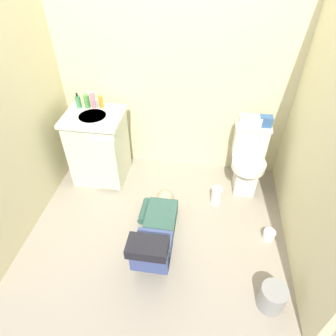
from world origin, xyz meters
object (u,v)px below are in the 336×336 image
object	(u,v)px
paper_towel_roll	(216,196)
bottle_amber	(101,102)
faucet	(97,104)
toiletry_bag	(266,121)
toilet	(248,160)
soap_dispenser	(78,102)
bottle_pink	(93,100)
person_plumber	(156,233)
toilet_paper_roll	(269,235)
vanity_cabinet	(99,147)
tissue_box	(250,120)
trash_can	(272,297)
bottle_green	(87,101)

from	to	relation	value
paper_towel_roll	bottle_amber	bearing A→B (deg)	162.32
faucet	toiletry_bag	xyz separation A→B (m)	(1.74, 0.01, -0.06)
toilet	soap_dispenser	size ratio (longest dim) A/B	4.52
soap_dispenser	bottle_pink	distance (m)	0.16
bottle_pink	paper_towel_roll	xyz separation A→B (m)	(1.37, -0.41, -0.80)
person_plumber	bottle_amber	bearing A→B (deg)	125.86
toilet	toilet_paper_roll	world-z (taller)	toilet
toilet_paper_roll	soap_dispenser	bearing A→B (deg)	159.02
paper_towel_roll	toilet_paper_roll	bearing A→B (deg)	-38.14
vanity_cabinet	faucet	bearing A→B (deg)	91.31
tissue_box	toiletry_bag	size ratio (longest dim) A/B	1.77
vanity_cabinet	tissue_box	size ratio (longest dim) A/B	3.73
bottle_amber	trash_can	bearing A→B (deg)	-40.10
tissue_box	paper_towel_roll	bearing A→B (deg)	-121.88
faucet	bottle_amber	bearing A→B (deg)	14.83
bottle_pink	bottle_amber	bearing A→B (deg)	3.05
trash_can	soap_dispenser	bearing A→B (deg)	144.05
person_plumber	toiletry_bag	size ratio (longest dim) A/B	8.59
faucet	bottle_green	size ratio (longest dim) A/B	0.70
bottle_pink	bottle_amber	size ratio (longest dim) A/B	1.30
bottle_green	toiletry_bag	bearing A→B (deg)	0.53
tissue_box	bottle_green	distance (m)	1.69
toilet	bottle_amber	xyz separation A→B (m)	(-1.58, 0.09, 0.52)
faucet	trash_can	distance (m)	2.42
bottle_green	faucet	bearing A→B (deg)	2.67
toilet	toilet_paper_roll	distance (m)	0.82
person_plumber	toilet	bearing A→B (deg)	48.39
tissue_box	toiletry_bag	xyz separation A→B (m)	(0.15, 0.00, 0.01)
bottle_green	tissue_box	bearing A→B (deg)	0.58
toiletry_bag	toilet_paper_roll	distance (m)	1.11
bottle_amber	paper_towel_roll	xyz separation A→B (m)	(1.28, -0.41, -0.78)
faucet	bottle_pink	size ratio (longest dim) A/B	0.58
tissue_box	soap_dispenser	world-z (taller)	soap_dispenser
trash_can	person_plumber	bearing A→B (deg)	156.59
toilet	tissue_box	world-z (taller)	tissue_box
person_plumber	paper_towel_roll	xyz separation A→B (m)	(0.54, 0.62, -0.07)
person_plumber	bottle_green	bearing A→B (deg)	131.33
toilet	faucet	bearing A→B (deg)	177.25
toilet	vanity_cabinet	size ratio (longest dim) A/B	0.91
toiletry_bag	soap_dispenser	xyz separation A→B (m)	(-1.93, -0.03, 0.08)
toilet	faucet	size ratio (longest dim) A/B	7.50
soap_dispenser	trash_can	xyz separation A→B (m)	(1.97, -1.43, -0.77)
paper_towel_roll	soap_dispenser	bearing A→B (deg)	166.05
soap_dispenser	bottle_amber	bearing A→B (deg)	7.74
vanity_cabinet	paper_towel_roll	distance (m)	1.39
vanity_cabinet	person_plumber	bearing A→B (deg)	-47.98
vanity_cabinet	toilet_paper_roll	size ratio (longest dim) A/B	7.45
toiletry_bag	toilet_paper_roll	world-z (taller)	toiletry_bag
vanity_cabinet	bottle_pink	world-z (taller)	bottle_pink
bottle_pink	trash_can	distance (m)	2.46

